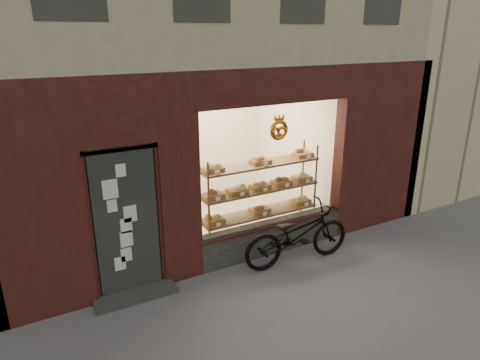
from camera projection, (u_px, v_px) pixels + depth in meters
ground at (333, 329)px, 5.45m from camera, size 90.00×90.00×0.00m
neighbor_right at (468, 0)px, 12.93m from camera, size 12.00×7.00×9.00m
display_shelf at (260, 197)px, 7.48m from camera, size 2.20×0.45×1.70m
bicycle at (297, 235)px, 6.89m from camera, size 1.93×0.80×0.99m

